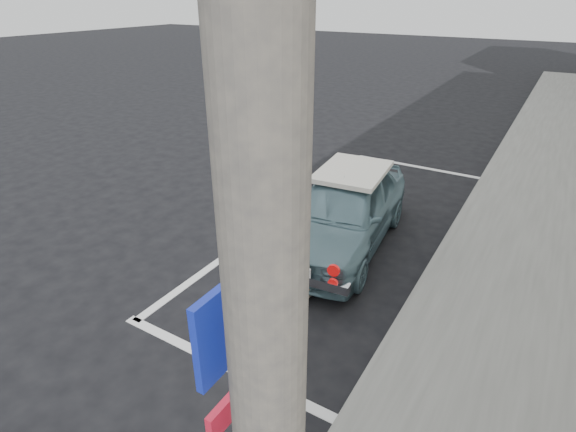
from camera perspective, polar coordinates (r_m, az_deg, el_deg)
name	(u,v)px	position (r m, az deg, el deg)	size (l,w,h in m)	color
ground	(221,324)	(5.56, -8.56, -13.38)	(80.00, 80.00, 0.00)	black
sidewalk	(536,316)	(6.24, 29.00, -11.05)	(2.80, 40.00, 0.15)	slate
pline_rear	(228,367)	(5.03, -7.66, -18.43)	(3.00, 0.12, 0.01)	silver
pline_front	(421,167)	(10.57, 16.54, 5.94)	(3.00, 0.12, 0.01)	silver
pline_side	(287,212)	(8.05, -0.13, 0.55)	(0.12, 7.00, 0.01)	silver
utility_pole	(258,44)	(1.44, -3.86, 20.92)	(0.44, 0.36, 7.00)	#4C4947
retro_coupe	(344,210)	(6.85, 7.07, 0.79)	(1.71, 3.52, 1.15)	slate
cat	(304,289)	(5.82, 1.99, -9.25)	(0.26, 0.57, 0.30)	#746658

